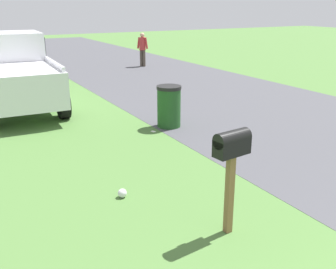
{
  "coord_description": "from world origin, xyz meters",
  "views": [
    {
      "loc": [
        0.14,
        3.51,
        2.88
      ],
      "look_at": [
        5.41,
        0.59,
        0.88
      ],
      "focal_mm": 42.35,
      "sensor_mm": 36.0,
      "label": 1
    }
  ],
  "objects_px": {
    "pickup_truck": "(15,69)",
    "pedestrian": "(142,47)",
    "trash_bin": "(169,106)",
    "mailbox": "(232,152)"
  },
  "relations": [
    {
      "from": "mailbox",
      "to": "trash_bin",
      "type": "bearing_deg",
      "value": -26.87
    },
    {
      "from": "trash_bin",
      "to": "pedestrian",
      "type": "bearing_deg",
      "value": -21.86
    },
    {
      "from": "mailbox",
      "to": "pedestrian",
      "type": "height_order",
      "value": "pedestrian"
    },
    {
      "from": "pickup_truck",
      "to": "trash_bin",
      "type": "xyz_separation_m",
      "value": [
        -3.95,
        -2.87,
        -0.59
      ]
    },
    {
      "from": "pickup_truck",
      "to": "pedestrian",
      "type": "height_order",
      "value": "pickup_truck"
    },
    {
      "from": "trash_bin",
      "to": "pickup_truck",
      "type": "bearing_deg",
      "value": 36.04
    },
    {
      "from": "mailbox",
      "to": "pedestrian",
      "type": "xyz_separation_m",
      "value": [
        13.69,
        -5.31,
        -0.22
      ]
    },
    {
      "from": "mailbox",
      "to": "pickup_truck",
      "type": "relative_size",
      "value": 0.26
    },
    {
      "from": "trash_bin",
      "to": "pedestrian",
      "type": "xyz_separation_m",
      "value": [
        9.19,
        -3.69,
        0.39
      ]
    },
    {
      "from": "mailbox",
      "to": "pedestrian",
      "type": "distance_m",
      "value": 14.69
    }
  ]
}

